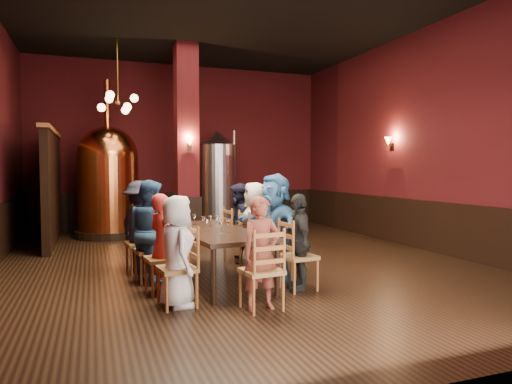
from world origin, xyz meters
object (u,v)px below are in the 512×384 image
object	(u,v)px
person_1	(162,243)
steel_vessel	(217,181)
dining_table	(213,234)
copper_kettle	(108,180)
person_0	(177,251)
rose_vase	(182,211)
person_2	(150,231)

from	to	relation	value
person_1	steel_vessel	size ratio (longest dim) A/B	0.50
dining_table	copper_kettle	xyz separation A→B (m)	(-1.30, 5.03, 0.68)
person_1	dining_table	bearing A→B (deg)	-85.21
person_0	person_1	world-z (taller)	person_0
dining_table	person_0	size ratio (longest dim) A/B	1.88
person_1	steel_vessel	bearing A→B (deg)	-44.76
person_1	steel_vessel	xyz separation A→B (m)	(2.30, 5.76, 0.66)
dining_table	rose_vase	distance (m)	0.96
dining_table	rose_vase	bearing A→B (deg)	101.97
person_0	copper_kettle	distance (m)	6.18
person_1	steel_vessel	world-z (taller)	steel_vessel
dining_table	person_1	world-z (taller)	person_1
steel_vessel	rose_vase	world-z (taller)	steel_vessel
dining_table	person_2	xyz separation A→B (m)	(-0.88, 0.23, 0.06)
rose_vase	person_1	bearing A→B (deg)	-111.59
person_1	person_2	world-z (taller)	person_2
dining_table	copper_kettle	size ratio (longest dim) A/B	0.67
person_1	person_2	bearing A→B (deg)	-16.42
person_0	rose_vase	xyz separation A→B (m)	(0.44, 1.96, 0.28)
person_0	person_1	bearing A→B (deg)	2.84
person_2	person_0	bearing A→B (deg)	158.67
person_0	copper_kettle	bearing A→B (deg)	1.56
person_2	rose_vase	xyz separation A→B (m)	(0.59, 0.64, 0.21)
rose_vase	person_2	bearing A→B (deg)	-132.52
person_1	person_2	size ratio (longest dim) A/B	0.89
rose_vase	steel_vessel	bearing A→B (deg)	68.19
person_2	rose_vase	bearing A→B (deg)	-70.43
copper_kettle	rose_vase	size ratio (longest dim) A/B	12.27
dining_table	person_0	bearing A→B (deg)	-130.36
person_0	copper_kettle	xyz separation A→B (m)	(-0.57, 6.12, 0.70)
copper_kettle	dining_table	bearing A→B (deg)	-75.54
rose_vase	dining_table	bearing A→B (deg)	-71.46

